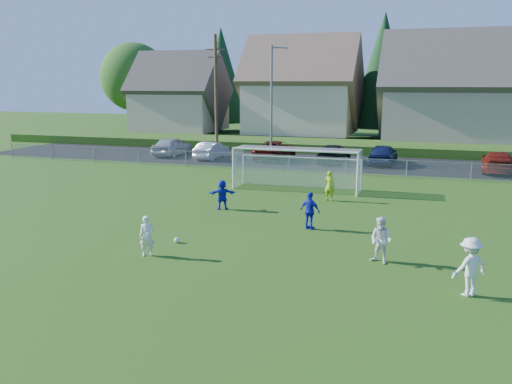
# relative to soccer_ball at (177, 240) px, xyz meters

# --- Properties ---
(ground) EXTENTS (160.00, 160.00, 0.00)m
(ground) POSITION_rel_soccer_ball_xyz_m (2.02, -3.97, -0.11)
(ground) COLOR #193D0C
(ground) RESTS_ON ground
(asphalt_lot) EXTENTS (60.00, 60.00, 0.00)m
(asphalt_lot) POSITION_rel_soccer_ball_xyz_m (2.02, 23.53, -0.10)
(asphalt_lot) COLOR black
(asphalt_lot) RESTS_ON ground
(grass_embankment) EXTENTS (70.00, 6.00, 0.80)m
(grass_embankment) POSITION_rel_soccer_ball_xyz_m (2.02, 31.03, 0.29)
(grass_embankment) COLOR #1E420F
(grass_embankment) RESTS_ON ground
(soccer_ball) EXTENTS (0.22, 0.22, 0.22)m
(soccer_ball) POSITION_rel_soccer_ball_xyz_m (0.00, 0.00, 0.00)
(soccer_ball) COLOR white
(soccer_ball) RESTS_ON ground
(player_white_a) EXTENTS (0.65, 0.58, 1.49)m
(player_white_a) POSITION_rel_soccer_ball_xyz_m (-0.30, -1.80, 0.64)
(player_white_a) COLOR white
(player_white_a) RESTS_ON ground
(player_white_b) EXTENTS (1.00, 0.92, 1.66)m
(player_white_b) POSITION_rel_soccer_ball_xyz_m (7.91, -0.04, 0.72)
(player_white_b) COLOR white
(player_white_b) RESTS_ON ground
(player_white_c) EXTENTS (1.33, 1.22, 1.79)m
(player_white_c) POSITION_rel_soccer_ball_xyz_m (10.69, -2.23, 0.79)
(player_white_c) COLOR white
(player_white_c) RESTS_ON ground
(player_blue_a) EXTENTS (1.03, 0.69, 1.63)m
(player_blue_a) POSITION_rel_soccer_ball_xyz_m (4.61, 3.61, 0.70)
(player_blue_a) COLOR #121EB1
(player_blue_a) RESTS_ON ground
(player_blue_b) EXTENTS (1.45, 1.00, 1.50)m
(player_blue_b) POSITION_rel_soccer_ball_xyz_m (-0.36, 5.93, 0.64)
(player_blue_b) COLOR #121EB1
(player_blue_b) RESTS_ON ground
(goalkeeper) EXTENTS (0.67, 0.53, 1.62)m
(goalkeeper) POSITION_rel_soccer_ball_xyz_m (4.39, 9.56, 0.70)
(goalkeeper) COLOR #9BC517
(goalkeeper) RESTS_ON ground
(car_a) EXTENTS (2.06, 4.76, 1.60)m
(car_a) POSITION_rel_soccer_ball_xyz_m (-11.76, 23.34, 0.69)
(car_a) COLOR #A8AAAF
(car_a) RESTS_ON ground
(car_b) EXTENTS (1.62, 4.26, 1.39)m
(car_b) POSITION_rel_soccer_ball_xyz_m (-7.77, 22.56, 0.58)
(car_b) COLOR white
(car_b) RESTS_ON ground
(car_c) EXTENTS (2.61, 5.58, 1.55)m
(car_c) POSITION_rel_soccer_ball_xyz_m (-2.63, 23.71, 0.66)
(car_c) COLOR #4B0A08
(car_c) RESTS_ON ground
(car_d) EXTENTS (2.21, 5.01, 1.43)m
(car_d) POSITION_rel_soccer_ball_xyz_m (2.25, 23.34, 0.61)
(car_d) COLOR black
(car_d) RESTS_ON ground
(car_e) EXTENTS (2.08, 4.74, 1.59)m
(car_e) POSITION_rel_soccer_ball_xyz_m (6.02, 23.61, 0.68)
(car_e) COLOR #131D45
(car_e) RESTS_ON ground
(car_g) EXTENTS (2.48, 5.29, 1.49)m
(car_g) POSITION_rel_soccer_ball_xyz_m (14.02, 22.27, 0.64)
(car_g) COLOR maroon
(car_g) RESTS_ON ground
(soccer_goal) EXTENTS (7.42, 1.90, 2.50)m
(soccer_goal) POSITION_rel_soccer_ball_xyz_m (2.02, 12.08, 1.52)
(soccer_goal) COLOR white
(soccer_goal) RESTS_ON ground
(chainlink_fence) EXTENTS (52.06, 0.06, 1.20)m
(chainlink_fence) POSITION_rel_soccer_ball_xyz_m (2.02, 18.03, 0.52)
(chainlink_fence) COLOR gray
(chainlink_fence) RESTS_ON ground
(streetlight) EXTENTS (1.38, 0.18, 9.00)m
(streetlight) POSITION_rel_soccer_ball_xyz_m (-2.42, 22.03, 4.73)
(streetlight) COLOR slate
(streetlight) RESTS_ON ground
(utility_pole) EXTENTS (1.60, 0.26, 10.00)m
(utility_pole) POSITION_rel_soccer_ball_xyz_m (-7.48, 23.03, 5.04)
(utility_pole) COLOR #473321
(utility_pole) RESTS_ON ground
(houses_row) EXTENTS (53.90, 11.45, 13.27)m
(houses_row) POSITION_rel_soccer_ball_xyz_m (4.00, 38.49, 7.22)
(houses_row) COLOR tan
(houses_row) RESTS_ON ground
(tree_row) EXTENTS (65.98, 12.36, 13.80)m
(tree_row) POSITION_rel_soccer_ball_xyz_m (3.07, 44.76, 6.80)
(tree_row) COLOR #382616
(tree_row) RESTS_ON ground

